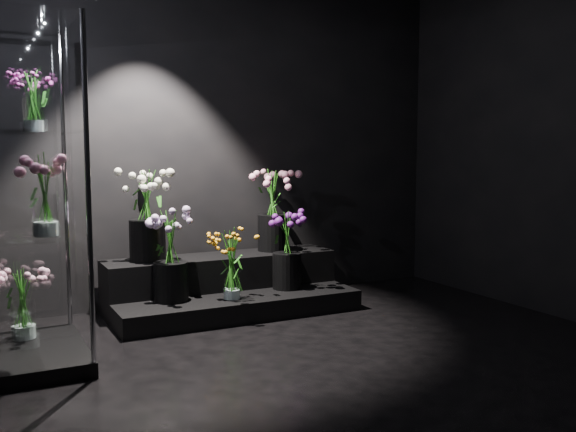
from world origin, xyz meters
TOP-DOWN VIEW (x-y plane):
  - floor at (0.00, 0.00)m, footprint 4.00×4.00m
  - wall_back at (0.00, 2.00)m, footprint 4.00×0.00m
  - display_riser at (-0.19, 1.62)m, footprint 1.91×0.85m
  - display_case at (-1.70, 0.92)m, footprint 0.56×0.93m
  - bouquet_orange_bells at (-0.28, 1.30)m, footprint 0.32×0.32m
  - bouquet_lilac at (-0.70, 1.45)m, footprint 0.41×0.41m
  - bouquet_purple at (0.26, 1.44)m, footprint 0.35×0.35m
  - bouquet_cream_roses at (-0.79, 1.76)m, footprint 0.49×0.49m
  - bouquet_pink_roses at (0.29, 1.76)m, footprint 0.49×0.49m
  - bouquet_case_pink at (-1.64, 0.74)m, footprint 0.30×0.30m
  - bouquet_case_magenta at (-1.65, 1.11)m, footprint 0.25×0.25m
  - bouquet_case_base_pink at (-1.76, 1.15)m, footprint 0.33×0.33m

SIDE VIEW (x-z plane):
  - floor at x=0.00m, z-range 0.00..0.00m
  - display_riser at x=-0.19m, z-range -0.04..0.39m
  - bouquet_case_base_pink at x=-1.76m, z-range 0.10..0.56m
  - bouquet_orange_bells at x=-0.28m, z-range 0.17..0.70m
  - bouquet_purple at x=0.26m, z-range 0.20..0.84m
  - bouquet_lilac at x=-0.70m, z-range 0.19..0.87m
  - bouquet_cream_roses at x=-0.79m, z-range 0.47..1.17m
  - bouquet_pink_roses at x=0.29m, z-range 0.48..1.17m
  - display_case at x=-1.70m, z-range 0.00..2.04m
  - bouquet_case_pink at x=-1.64m, z-range 0.80..1.27m
  - wall_back at x=0.00m, z-range -0.60..3.40m
  - bouquet_case_magenta at x=-1.65m, z-range 1.40..1.78m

